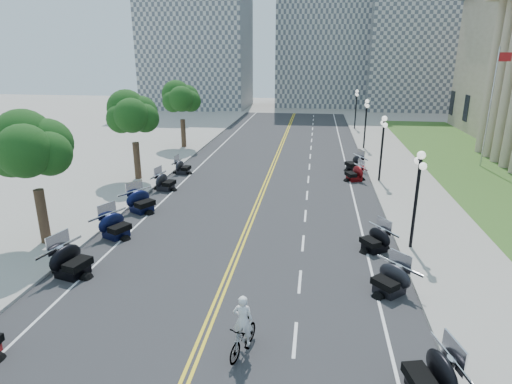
{
  "coord_description": "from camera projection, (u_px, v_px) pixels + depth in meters",
  "views": [
    {
      "loc": [
        3.6,
        -16.61,
        9.48
      ],
      "look_at": [
        0.4,
        6.17,
        2.0
      ],
      "focal_mm": 30.0,
      "sensor_mm": 36.0,
      "label": 1
    }
  ],
  "objects": [
    {
      "name": "ground",
      "position": [
        228.0,
        277.0,
        19.04
      ],
      "size": [
        160.0,
        160.0,
        0.0
      ],
      "primitive_type": "plane",
      "color": "gray"
    },
    {
      "name": "road",
      "position": [
        258.0,
        203.0,
        28.46
      ],
      "size": [
        16.0,
        90.0,
        0.01
      ],
      "primitive_type": "cube",
      "color": "#333335",
      "rests_on": "ground"
    },
    {
      "name": "centerline_yellow_a",
      "position": [
        256.0,
        202.0,
        28.47
      ],
      "size": [
        0.12,
        90.0,
        0.0
      ],
      "primitive_type": "cube",
      "color": "yellow",
      "rests_on": "road"
    },
    {
      "name": "centerline_yellow_b",
      "position": [
        260.0,
        203.0,
        28.44
      ],
      "size": [
        0.12,
        90.0,
        0.0
      ],
      "primitive_type": "cube",
      "color": "yellow",
      "rests_on": "road"
    },
    {
      "name": "edge_line_north",
      "position": [
        356.0,
        207.0,
        27.61
      ],
      "size": [
        0.12,
        90.0,
        0.0
      ],
      "primitive_type": "cube",
      "color": "white",
      "rests_on": "road"
    },
    {
      "name": "edge_line_south",
      "position": [
        166.0,
        198.0,
        29.3
      ],
      "size": [
        0.12,
        90.0,
        0.0
      ],
      "primitive_type": "cube",
      "color": "white",
      "rests_on": "road"
    },
    {
      "name": "lane_dash_5",
      "position": [
        295.0,
        339.0,
        14.85
      ],
      "size": [
        0.12,
        2.0,
        0.0
      ],
      "primitive_type": "cube",
      "color": "white",
      "rests_on": "road"
    },
    {
      "name": "lane_dash_6",
      "position": [
        300.0,
        281.0,
        18.62
      ],
      "size": [
        0.12,
        2.0,
        0.0
      ],
      "primitive_type": "cube",
      "color": "white",
      "rests_on": "road"
    },
    {
      "name": "lane_dash_7",
      "position": [
        303.0,
        243.0,
        22.38
      ],
      "size": [
        0.12,
        2.0,
        0.0
      ],
      "primitive_type": "cube",
      "color": "white",
      "rests_on": "road"
    },
    {
      "name": "lane_dash_8",
      "position": [
        305.0,
        216.0,
        26.15
      ],
      "size": [
        0.12,
        2.0,
        0.0
      ],
      "primitive_type": "cube",
      "color": "white",
      "rests_on": "road"
    },
    {
      "name": "lane_dash_9",
      "position": [
        307.0,
        195.0,
        29.92
      ],
      "size": [
        0.12,
        2.0,
        0.0
      ],
      "primitive_type": "cube",
      "color": "white",
      "rests_on": "road"
    },
    {
      "name": "lane_dash_10",
      "position": [
        308.0,
        179.0,
        33.69
      ],
      "size": [
        0.12,
        2.0,
        0.0
      ],
      "primitive_type": "cube",
      "color": "white",
      "rests_on": "road"
    },
    {
      "name": "lane_dash_11",
      "position": [
        309.0,
        167.0,
        37.45
      ],
      "size": [
        0.12,
        2.0,
        0.0
      ],
      "primitive_type": "cube",
      "color": "white",
      "rests_on": "road"
    },
    {
      "name": "lane_dash_12",
      "position": [
        310.0,
        156.0,
        41.22
      ],
      "size": [
        0.12,
        2.0,
        0.0
      ],
      "primitive_type": "cube",
      "color": "white",
      "rests_on": "road"
    },
    {
      "name": "lane_dash_13",
      "position": [
        311.0,
        148.0,
        44.99
      ],
      "size": [
        0.12,
        2.0,
        0.0
      ],
      "primitive_type": "cube",
      "color": "white",
      "rests_on": "road"
    },
    {
      "name": "lane_dash_14",
      "position": [
        312.0,
        140.0,
        48.76
      ],
      "size": [
        0.12,
        2.0,
        0.0
      ],
      "primitive_type": "cube",
      "color": "white",
      "rests_on": "road"
    },
    {
      "name": "lane_dash_15",
      "position": [
        312.0,
        134.0,
        52.52
      ],
      "size": [
        0.12,
        2.0,
        0.0
      ],
      "primitive_type": "cube",
      "color": "white",
      "rests_on": "road"
    },
    {
      "name": "lane_dash_16",
      "position": [
        313.0,
        129.0,
        56.29
      ],
      "size": [
        0.12,
        2.0,
        0.0
      ],
      "primitive_type": "cube",
      "color": "white",
      "rests_on": "road"
    },
    {
      "name": "lane_dash_17",
      "position": [
        313.0,
        124.0,
        60.06
      ],
      "size": [
        0.12,
        2.0,
        0.0
      ],
      "primitive_type": "cube",
      "color": "white",
      "rests_on": "road"
    },
    {
      "name": "lane_dash_18",
      "position": [
        313.0,
        120.0,
        63.82
      ],
      "size": [
        0.12,
        2.0,
        0.0
      ],
      "primitive_type": "cube",
      "color": "white",
      "rests_on": "road"
    },
    {
      "name": "lane_dash_19",
      "position": [
        314.0,
        116.0,
        67.59
      ],
      "size": [
        0.12,
        2.0,
        0.0
      ],
      "primitive_type": "cube",
      "color": "white",
      "rests_on": "road"
    },
    {
      "name": "sidewalk_north",
      "position": [
        422.0,
        209.0,
        27.05
      ],
      "size": [
        5.0,
        90.0,
        0.15
      ],
      "primitive_type": "cube",
      "color": "#9E9991",
      "rests_on": "ground"
    },
    {
      "name": "sidewalk_south",
      "position": [
        109.0,
        195.0,
        29.82
      ],
      "size": [
        5.0,
        90.0,
        0.15
      ],
      "primitive_type": "cube",
      "color": "#9E9991",
      "rests_on": "ground"
    },
    {
      "name": "lawn",
      "position": [
        491.0,
        179.0,
        33.67
      ],
      "size": [
        9.0,
        60.0,
        0.1
      ],
      "primitive_type": "cube",
      "color": "#356023",
      "rests_on": "ground"
    },
    {
      "name": "distant_block_a",
      "position": [
        197.0,
        32.0,
        75.79
      ],
      "size": [
        18.0,
        14.0,
        26.0
      ],
      "primitive_type": "cube",
      "color": "gray",
      "rests_on": "ground"
    },
    {
      "name": "distant_block_b",
      "position": [
        322.0,
        21.0,
        77.92
      ],
      "size": [
        16.0,
        12.0,
        30.0
      ],
      "primitive_type": "cube",
      "color": "gray",
      "rests_on": "ground"
    },
    {
      "name": "distant_block_c",
      "position": [
        426.0,
        44.0,
        73.96
      ],
      "size": [
        20.0,
        14.0,
        22.0
      ],
      "primitive_type": "cube",
      "color": "gray",
      "rests_on": "ground"
    },
    {
      "name": "street_lamp_2",
      "position": [
        416.0,
        201.0,
        20.87
      ],
      "size": [
        0.5,
        1.2,
        4.9
      ],
      "primitive_type": null,
      "color": "black",
      "rests_on": "sidewalk_north"
    },
    {
      "name": "street_lamp_3",
      "position": [
        382.0,
        149.0,
        32.17
      ],
      "size": [
        0.5,
        1.2,
        4.9
      ],
      "primitive_type": null,
      "color": "black",
      "rests_on": "sidewalk_north"
    },
    {
      "name": "street_lamp_4",
      "position": [
        365.0,
        124.0,
        43.48
      ],
      "size": [
        0.5,
        1.2,
        4.9
      ],
      "primitive_type": null,
      "color": "black",
      "rests_on": "sidewalk_north"
    },
    {
      "name": "street_lamp_5",
      "position": [
        356.0,
        110.0,
        54.78
      ],
      "size": [
        0.5,
        1.2,
        4.9
      ],
      "primitive_type": null,
      "color": "black",
      "rests_on": "sidewalk_north"
    },
    {
      "name": "flagpole",
      "position": [
        490.0,
        109.0,
        35.84
      ],
      "size": [
        1.1,
        0.2,
        10.0
      ],
      "primitive_type": null,
      "color": "silver",
      "rests_on": "ground"
    },
    {
      "name": "tree_2",
      "position": [
        33.0,
        155.0,
        20.78
      ],
      "size": [
        4.8,
        4.8,
        9.2
      ],
      "primitive_type": null,
      "color": "#235619",
      "rests_on": "sidewalk_south"
    },
    {
      "name": "tree_3",
      "position": [
        133.0,
        119.0,
        32.08
      ],
      "size": [
        4.8,
        4.8,
        9.2
      ],
      "primitive_type": null,
      "color": "#235619",
      "rests_on": "sidewalk_south"
    },
    {
      "name": "tree_4",
      "position": [
        182.0,
        102.0,
        43.38
      ],
      "size": [
        4.8,
        4.8,
        9.2
      ],
      "primitive_type": null,
      "color": "#235619",
      "rests_on": "sidewalk_south"
    },
    {
      "name": "motorcycle_n_4",
      "position": [
        431.0,
        373.0,
        12.29
      ],
      "size": [
        2.5,
        2.5,
        1.44
      ],
      "primitive_type": null,
      "rotation": [
        0.0,
        0.0,
        -1.33
      ],
      "color": "black",
      "rests_on": "road"
    },
    {
      "name": "motorcycle_n_5",
      "position": [
        390.0,
        278.0,
        17.55
      ],
      "size": [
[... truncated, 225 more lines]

